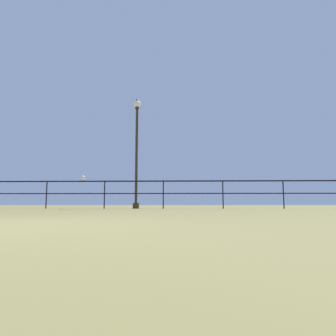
{
  "coord_description": "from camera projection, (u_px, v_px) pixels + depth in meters",
  "views": [
    {
      "loc": [
        1.76,
        -2.58,
        0.22
      ],
      "look_at": [
        1.36,
        8.5,
        1.53
      ],
      "focal_mm": 31.75,
      "sensor_mm": 36.0,
      "label": 1
    }
  ],
  "objects": [
    {
      "name": "pier_railing",
      "position": [
        134.0,
        188.0,
        11.62
      ],
      "size": [
        25.47,
        0.05,
        1.1
      ],
      "color": "black",
      "rests_on": "ground_plane"
    },
    {
      "name": "lamppost_center",
      "position": [
        137.0,
        146.0,
        12.05
      ],
      "size": [
        0.29,
        0.29,
        4.53
      ],
      "color": "#302916",
      "rests_on": "ground_plane"
    },
    {
      "name": "seagull_on_rail",
      "position": [
        83.0,
        178.0,
        11.72
      ],
      "size": [
        0.28,
        0.37,
        0.2
      ],
      "color": "white",
      "rests_on": "pier_railing"
    }
  ]
}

